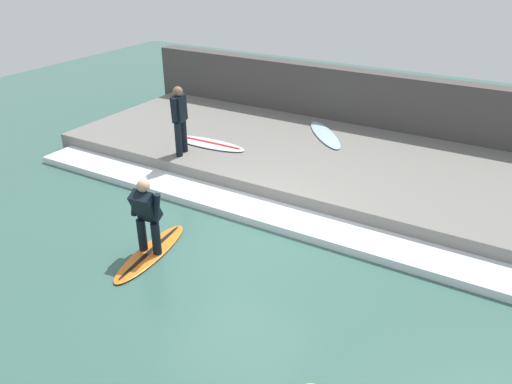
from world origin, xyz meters
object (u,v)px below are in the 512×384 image
object	(u,v)px
surfboard_riding	(151,252)
surfboard_waiting_near	(209,143)
surfboard_spare	(325,134)
surfer_riding	(146,213)
surfer_waiting_near	(180,117)

from	to	relation	value
surfboard_riding	surfboard_waiting_near	size ratio (longest dim) A/B	0.99
surfboard_waiting_near	surfboard_spare	size ratio (longest dim) A/B	1.08
surfboard_riding	surfer_riding	size ratio (longest dim) A/B	1.46
surfer_riding	surfboard_waiting_near	bearing A→B (deg)	21.14
surfer_riding	surfer_waiting_near	distance (m)	3.49
surfboard_waiting_near	surfboard_spare	bearing A→B (deg)	-47.69
surfboard_riding	surfboard_waiting_near	distance (m)	4.08
surfer_waiting_near	surfboard_spare	size ratio (longest dim) A/B	0.85
surfboard_spare	surfboard_riding	bearing A→B (deg)	173.31
surfboard_spare	surfer_waiting_near	bearing A→B (deg)	139.19
surfer_waiting_near	surfboard_riding	bearing A→B (deg)	-151.28
surfer_waiting_near	surfboard_spare	bearing A→B (deg)	-40.81
surfer_riding	surfboard_spare	size ratio (longest dim) A/B	0.73
surfboard_riding	surfer_waiting_near	size ratio (longest dim) A/B	1.26
surfer_riding	surfer_waiting_near	world-z (taller)	surfer_waiting_near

